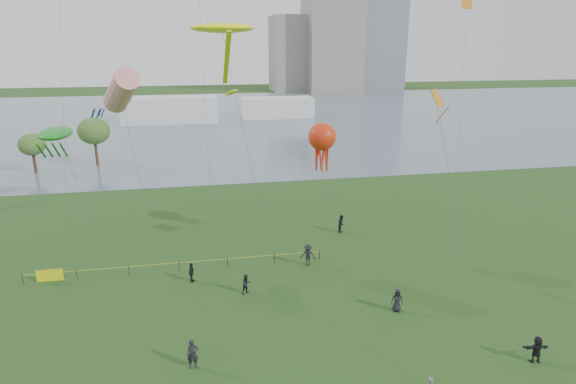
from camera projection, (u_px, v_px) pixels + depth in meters
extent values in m
plane|color=#173611|center=(321.00, 379.00, 27.12)|extent=(400.00, 400.00, 0.00)
cube|color=slate|center=(221.00, 118.00, 120.88)|extent=(400.00, 120.00, 0.08)
cube|color=gray|center=(332.00, 40.00, 181.65)|extent=(20.00, 20.00, 38.00)
cube|color=gray|center=(292.00, 54.00, 186.24)|extent=(16.00, 18.00, 28.00)
cube|color=silver|center=(170.00, 110.00, 113.15)|extent=(22.00, 8.00, 6.00)
cube|color=silver|center=(277.00, 108.00, 120.79)|extent=(18.00, 7.00, 5.00)
cylinder|color=#3C241B|center=(35.00, 164.00, 69.52)|extent=(0.44, 0.44, 2.58)
ellipsoid|color=#456A29|center=(32.00, 145.00, 68.66)|extent=(3.67, 3.67, 3.10)
cylinder|color=#3C241B|center=(97.00, 155.00, 73.58)|extent=(0.44, 0.44, 3.32)
ellipsoid|color=#456A29|center=(94.00, 131.00, 72.47)|extent=(4.73, 4.73, 3.99)
cylinder|color=black|center=(23.00, 279.00, 37.66)|extent=(0.07, 0.07, 0.85)
cylinder|color=black|center=(77.00, 275.00, 38.38)|extent=(0.07, 0.07, 0.85)
cylinder|color=black|center=(129.00, 270.00, 39.10)|extent=(0.07, 0.07, 0.85)
cylinder|color=black|center=(179.00, 266.00, 39.82)|extent=(0.07, 0.07, 0.85)
cylinder|color=black|center=(228.00, 262.00, 40.54)|extent=(0.07, 0.07, 0.85)
cylinder|color=black|center=(274.00, 258.00, 41.26)|extent=(0.07, 0.07, 0.85)
cylinder|color=black|center=(319.00, 255.00, 41.98)|extent=(0.07, 0.07, 0.85)
cylinder|color=yellow|center=(179.00, 263.00, 39.73)|extent=(24.00, 0.03, 0.03)
cube|color=yellow|center=(50.00, 275.00, 37.99)|extent=(2.00, 0.04, 1.00)
imported|color=black|center=(247.00, 284.00, 36.15)|extent=(0.94, 0.87, 1.55)
imported|color=black|center=(308.00, 255.00, 40.61)|extent=(1.40, 1.03, 1.93)
imported|color=black|center=(191.00, 272.00, 37.93)|extent=(0.68, 1.01, 1.59)
imported|color=black|center=(397.00, 300.00, 33.76)|extent=(0.97, 0.80, 1.69)
imported|color=black|center=(537.00, 349.00, 28.34)|extent=(1.62, 0.70, 1.69)
imported|color=black|center=(193.00, 354.00, 27.80)|extent=(0.70, 0.50, 1.82)
imported|color=black|center=(342.00, 224.00, 47.88)|extent=(1.05, 1.11, 1.80)
cylinder|color=#3F3F42|center=(248.00, 152.00, 39.03)|extent=(2.96, 8.26, 19.31)
ellipsoid|color=#FAFF0D|center=(222.00, 28.00, 39.76)|extent=(5.31, 3.32, 0.83)
cube|color=#FAFF0D|center=(227.00, 60.00, 36.53)|extent=(0.36, 6.98, 4.09)
cube|color=#FAFF0D|center=(232.00, 93.00, 33.59)|extent=(0.95, 0.95, 0.42)
cylinder|color=#3F3F42|center=(139.00, 181.00, 39.85)|extent=(2.03, 3.86, 14.38)
cylinder|color=red|center=(121.00, 91.00, 39.33)|extent=(3.87, 5.27, 3.97)
cylinder|color=#1745A5|center=(103.00, 113.00, 38.42)|extent=(0.60, 1.13, 0.88)
cylinder|color=#1745A5|center=(100.00, 112.00, 38.73)|extent=(0.60, 1.13, 0.88)
cylinder|color=#1745A5|center=(94.00, 113.00, 38.52)|extent=(0.60, 1.13, 0.88)
cylinder|color=#1745A5|center=(93.00, 113.00, 38.07)|extent=(0.60, 1.13, 0.88)
cylinder|color=#1745A5|center=(98.00, 114.00, 38.02)|extent=(0.60, 1.13, 0.88)
cylinder|color=#3F3F42|center=(89.00, 204.00, 38.95)|extent=(4.43, 3.29, 11.20)
ellipsoid|color=#17821C|center=(56.00, 133.00, 38.42)|extent=(2.47, 4.45, 0.86)
cylinder|color=#17821C|center=(41.00, 150.00, 37.07)|extent=(0.16, 1.79, 1.54)
cylinder|color=#17821C|center=(48.00, 150.00, 37.17)|extent=(0.16, 1.79, 1.54)
cylinder|color=#17821C|center=(56.00, 150.00, 37.27)|extent=(0.16, 1.79, 1.54)
cylinder|color=#17821C|center=(64.00, 149.00, 37.37)|extent=(0.16, 1.79, 1.54)
cylinder|color=#3F3F42|center=(322.00, 205.00, 40.01)|extent=(1.11, 5.04, 10.49)
sphere|color=red|center=(322.00, 137.00, 40.90)|extent=(2.37, 2.37, 2.37)
cylinder|color=red|center=(327.00, 155.00, 41.47)|extent=(0.18, 0.54, 2.60)
cylinder|color=red|center=(323.00, 154.00, 41.83)|extent=(0.49, 0.36, 2.61)
cylinder|color=red|center=(318.00, 154.00, 41.74)|extent=(0.49, 0.36, 2.61)
cylinder|color=red|center=(316.00, 155.00, 41.29)|extent=(0.18, 0.54, 2.60)
cylinder|color=red|center=(320.00, 156.00, 40.93)|extent=(0.49, 0.36, 2.61)
cylinder|color=red|center=(326.00, 156.00, 41.02)|extent=(0.49, 0.36, 2.61)
cylinder|color=#3F3F42|center=(460.00, 236.00, 28.32)|extent=(2.82, 13.82, 14.54)
cube|color=orange|center=(437.00, 98.00, 32.88)|extent=(1.38, 1.38, 1.13)
cylinder|color=orange|center=(442.00, 114.00, 32.33)|extent=(0.08, 1.58, 1.35)
cube|color=orange|center=(467.00, 4.00, 40.57)|extent=(0.93, 0.60, 0.76)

